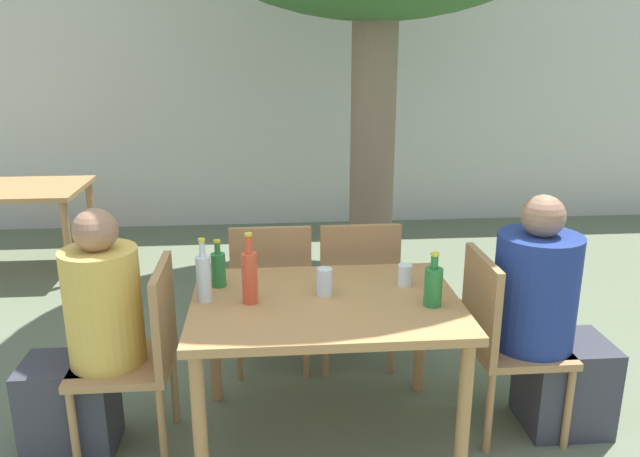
% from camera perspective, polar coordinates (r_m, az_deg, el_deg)
% --- Properties ---
extents(ground_plane, '(30.00, 30.00, 0.00)m').
position_cam_1_polar(ground_plane, '(3.23, 0.48, -18.41)').
color(ground_plane, '#667056').
extents(cafe_building_wall, '(10.00, 0.08, 2.80)m').
position_cam_1_polar(cafe_building_wall, '(6.47, -2.73, 12.62)').
color(cafe_building_wall, beige).
rests_on(cafe_building_wall, ground_plane).
extents(dining_table_front, '(1.23, 0.89, 0.72)m').
position_cam_1_polar(dining_table_front, '(2.91, 0.51, -8.07)').
color(dining_table_front, '#B27F4C').
rests_on(dining_table_front, ground_plane).
extents(dining_table_back, '(1.09, 0.84, 0.72)m').
position_cam_1_polar(dining_table_back, '(5.68, -26.02, 2.49)').
color(dining_table_back, '#B27F4C').
rests_on(dining_table_back, ground_plane).
extents(patio_chair_0, '(0.44, 0.44, 0.91)m').
position_cam_1_polar(patio_chair_0, '(3.01, -16.03, -10.45)').
color(patio_chair_0, '#A87A4C').
rests_on(patio_chair_0, ground_plane).
extents(patio_chair_1, '(0.44, 0.44, 0.91)m').
position_cam_1_polar(patio_chair_1, '(3.15, 16.23, -9.22)').
color(patio_chair_1, '#A87A4C').
rests_on(patio_chair_1, ground_plane).
extents(patio_chair_2, '(0.44, 0.44, 0.91)m').
position_cam_1_polar(patio_chair_2, '(3.57, -4.47, -5.43)').
color(patio_chair_2, '#A87A4C').
rests_on(patio_chair_2, ground_plane).
extents(patio_chair_3, '(0.44, 0.44, 0.91)m').
position_cam_1_polar(patio_chair_3, '(3.60, 3.39, -5.19)').
color(patio_chair_3, '#A87A4C').
rests_on(patio_chair_3, ground_plane).
extents(person_seated_0, '(0.57, 0.34, 1.18)m').
position_cam_1_polar(person_seated_0, '(3.06, -20.47, -10.24)').
color(person_seated_0, '#383842').
rests_on(person_seated_0, ground_plane).
extents(person_seated_1, '(0.59, 0.39, 1.20)m').
position_cam_1_polar(person_seated_1, '(3.22, 20.14, -8.43)').
color(person_seated_1, '#383842').
rests_on(person_seated_1, ground_plane).
extents(green_bottle_0, '(0.08, 0.08, 0.25)m').
position_cam_1_polar(green_bottle_0, '(2.82, 10.31, -5.13)').
color(green_bottle_0, '#287A38').
rests_on(green_bottle_0, dining_table_front).
extents(soda_bottle_1, '(0.07, 0.07, 0.33)m').
position_cam_1_polar(soda_bottle_1, '(2.81, -6.45, -4.34)').
color(soda_bottle_1, '#DB4C2D').
rests_on(soda_bottle_1, dining_table_front).
extents(water_bottle_2, '(0.07, 0.07, 0.30)m').
position_cam_1_polar(water_bottle_2, '(2.86, -10.59, -4.40)').
color(water_bottle_2, silver).
rests_on(water_bottle_2, dining_table_front).
extents(green_bottle_3, '(0.07, 0.07, 0.23)m').
position_cam_1_polar(green_bottle_3, '(3.03, -9.28, -3.63)').
color(green_bottle_3, '#287A38').
rests_on(green_bottle_3, dining_table_front).
extents(drinking_glass_0, '(0.07, 0.07, 0.11)m').
position_cam_1_polar(drinking_glass_0, '(3.04, 7.76, -4.24)').
color(drinking_glass_0, white).
rests_on(drinking_glass_0, dining_table_front).
extents(drinking_glass_1, '(0.07, 0.07, 0.13)m').
position_cam_1_polar(drinking_glass_1, '(2.90, 0.45, -4.88)').
color(drinking_glass_1, silver).
rests_on(drinking_glass_1, dining_table_front).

